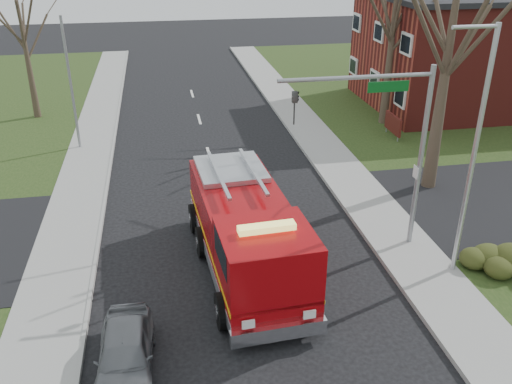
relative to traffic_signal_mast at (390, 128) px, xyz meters
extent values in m
plane|color=black|center=(-5.21, -1.50, -4.71)|extent=(120.00, 120.00, 0.00)
cube|color=gray|center=(0.99, -1.50, -4.63)|extent=(2.40, 80.00, 0.15)
cube|color=gray|center=(-11.41, -1.50, -4.63)|extent=(2.40, 80.00, 0.15)
cube|color=maroon|center=(13.79, 16.50, -1.21)|extent=(15.00, 10.00, 7.00)
cube|color=silver|center=(6.24, 16.50, -2.71)|extent=(0.12, 1.40, 1.20)
cube|color=#4A1411|center=(5.29, 11.00, -3.81)|extent=(0.12, 2.00, 1.00)
cylinder|color=gray|center=(5.29, 10.20, -4.26)|extent=(0.08, 0.08, 0.90)
cylinder|color=gray|center=(5.29, 11.80, -4.26)|extent=(0.08, 0.08, 0.90)
ellipsoid|color=#2E3413|center=(3.79, -2.50, -4.13)|extent=(2.80, 2.00, 0.90)
cone|color=#3A2B22|center=(4.29, 4.50, 1.29)|extent=(0.64, 0.64, 12.00)
cone|color=#3A2B22|center=(5.79, 13.50, 0.54)|extent=(0.56, 0.56, 10.50)
cone|color=#3A2B22|center=(-15.21, 18.50, -0.21)|extent=(0.44, 0.44, 9.00)
cylinder|color=gray|center=(1.29, 0.00, -1.31)|extent=(0.18, 0.18, 6.80)
cylinder|color=gray|center=(-1.31, 0.00, 1.79)|extent=(5.20, 0.14, 0.14)
cube|color=#0C591E|center=(-0.21, 0.00, 1.44)|extent=(1.40, 0.06, 0.35)
imported|color=black|center=(-3.31, 0.00, 1.44)|extent=(0.22, 0.18, 1.10)
cylinder|color=#B7BABF|center=(1.99, -2.00, -0.51)|extent=(0.16, 0.16, 8.40)
cylinder|color=#B7BABF|center=(1.29, -2.00, 3.59)|extent=(1.40, 0.12, 0.12)
cylinder|color=gray|center=(-12.01, 12.50, -1.21)|extent=(0.14, 0.14, 7.00)
cube|color=#96060B|center=(-5.11, 0.71, -3.10)|extent=(3.02, 5.54, 2.18)
cube|color=#96060B|center=(-4.87, -3.22, -2.95)|extent=(2.85, 2.85, 2.49)
cube|color=#B7BABF|center=(-5.03, -0.53, -3.98)|extent=(3.21, 8.23, 0.47)
cube|color=#E5B20C|center=(-5.03, -0.53, -3.41)|extent=(3.22, 8.23, 0.12)
cube|color=black|center=(-4.80, -4.36, -2.17)|extent=(2.40, 0.25, 0.88)
cube|color=#E5D866|center=(-4.87, -3.22, -1.55)|extent=(1.68, 0.46, 0.19)
cylinder|color=black|center=(-6.20, -3.41, -4.14)|extent=(0.43, 1.16, 1.14)
cylinder|color=black|center=(-3.52, -3.24, -4.14)|extent=(0.43, 1.16, 1.14)
cylinder|color=black|center=(-6.57, 2.49, -4.14)|extent=(0.43, 1.16, 1.14)
cylinder|color=black|center=(-3.88, 2.65, -4.14)|extent=(0.43, 1.16, 1.14)
imported|color=#5B5E63|center=(-8.99, -4.79, -4.07)|extent=(1.58, 3.75, 1.27)
camera|label=1|loc=(-7.56, -16.26, 6.02)|focal=38.00mm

